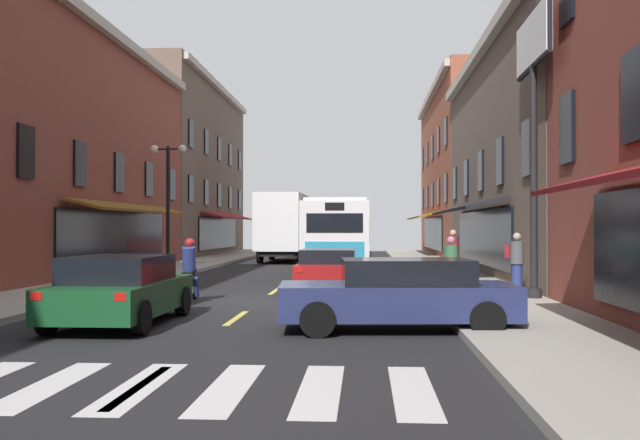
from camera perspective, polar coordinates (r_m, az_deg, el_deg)
ground_plane at (r=18.72m, az=-4.82°, el=-6.69°), size 34.80×80.00×0.10m
lane_centre_dashes at (r=18.47m, az=-4.94°, el=-6.61°), size 0.14×73.90×0.01m
crosswalk_near at (r=9.06m, az=-14.39°, el=-12.87°), size 7.10×2.80×0.01m
sidewalk_left at (r=20.42m, az=-21.51°, el=-5.81°), size 3.00×80.00×0.14m
sidewalk_right at (r=18.78m, az=13.40°, el=-6.29°), size 3.00×80.00×0.14m
billboard_sign at (r=19.24m, az=16.84°, el=11.15°), size 0.40×3.36×7.34m
transit_bus at (r=31.50m, az=1.62°, el=-1.21°), size 2.67×11.90×3.06m
box_truck at (r=39.92m, az=-2.89°, el=-0.61°), size 2.57×7.62×3.78m
sedan_near at (r=13.41m, az=6.40°, el=-5.93°), size 4.50×2.24×1.34m
sedan_mid at (r=14.65m, az=-15.78°, el=-5.42°), size 1.95×4.33×1.37m
sedan_far at (r=21.93m, az=0.71°, el=-3.94°), size 1.92×4.76×1.27m
sedan_rear at (r=51.88m, az=-1.28°, el=-1.97°), size 1.92×4.78×1.39m
motorcycle_rider at (r=18.54m, az=-10.49°, el=-4.39°), size 0.62×2.07×1.66m
bicycle_near at (r=21.14m, az=-17.09°, el=-4.47°), size 1.71×0.48×0.91m
pedestrian_near at (r=20.04m, az=15.58°, el=-3.22°), size 0.49×0.51×1.65m
pedestrian_mid at (r=18.41m, az=10.53°, el=-3.70°), size 0.36×0.36×1.57m
pedestrian_far at (r=24.92m, az=10.70°, el=-2.70°), size 0.36×0.36×1.72m
street_lamp_twin at (r=27.95m, az=-12.17°, el=1.41°), size 1.42×0.32×5.00m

